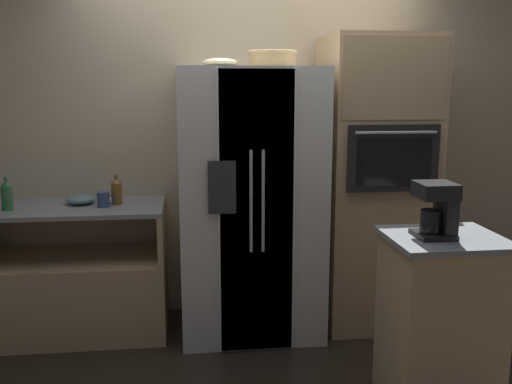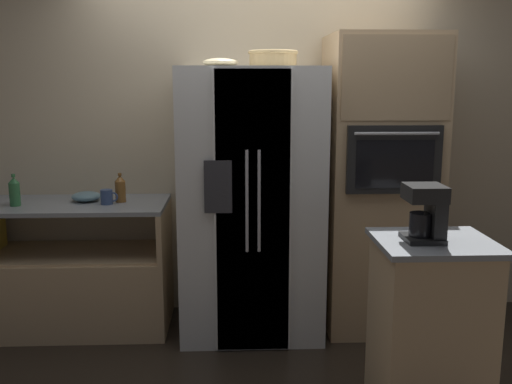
% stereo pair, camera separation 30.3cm
% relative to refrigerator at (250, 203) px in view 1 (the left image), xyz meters
% --- Properties ---
extents(ground_plane, '(20.00, 20.00, 0.00)m').
position_rel_refrigerator_xyz_m(ground_plane, '(0.06, -0.03, -0.92)').
color(ground_plane, black).
extents(wall_back, '(12.00, 0.06, 2.80)m').
position_rel_refrigerator_xyz_m(wall_back, '(0.06, 0.42, 0.48)').
color(wall_back, beige).
rests_on(wall_back, ground_plane).
extents(counter_left, '(1.51, 0.64, 0.92)m').
position_rel_refrigerator_xyz_m(counter_left, '(-1.37, 0.07, -0.59)').
color(counter_left, tan).
rests_on(counter_left, ground_plane).
extents(refrigerator, '(0.96, 0.81, 1.85)m').
position_rel_refrigerator_xyz_m(refrigerator, '(0.00, 0.00, 0.00)').
color(refrigerator, silver).
rests_on(refrigerator, ground_plane).
extents(wall_oven, '(0.74, 0.74, 2.07)m').
position_rel_refrigerator_xyz_m(wall_oven, '(0.91, 0.05, 0.11)').
color(wall_oven, tan).
rests_on(wall_oven, ground_plane).
extents(island_counter, '(0.60, 0.55, 0.95)m').
position_rel_refrigerator_xyz_m(island_counter, '(0.91, -1.10, -0.44)').
color(island_counter, tan).
rests_on(island_counter, ground_plane).
extents(wicker_basket, '(0.33, 0.33, 0.11)m').
position_rel_refrigerator_xyz_m(wicker_basket, '(0.15, -0.05, 0.98)').
color(wicker_basket, tan).
rests_on(wicker_basket, refrigerator).
extents(fruit_bowl, '(0.23, 0.23, 0.06)m').
position_rel_refrigerator_xyz_m(fruit_bowl, '(-0.20, -0.08, 0.95)').
color(fruit_bowl, beige).
rests_on(fruit_bowl, refrigerator).
extents(bottle_tall, '(0.07, 0.07, 0.21)m').
position_rel_refrigerator_xyz_m(bottle_tall, '(-0.92, 0.09, 0.09)').
color(bottle_tall, brown).
rests_on(bottle_tall, counter_left).
extents(bottle_short, '(0.07, 0.07, 0.22)m').
position_rel_refrigerator_xyz_m(bottle_short, '(-1.61, -0.01, 0.09)').
color(bottle_short, '#33723F').
rests_on(bottle_short, counter_left).
extents(mug, '(0.12, 0.08, 0.10)m').
position_rel_refrigerator_xyz_m(mug, '(-0.99, 0.02, 0.04)').
color(mug, '#384C7A').
rests_on(mug, counter_left).
extents(mixing_bowl, '(0.21, 0.21, 0.07)m').
position_rel_refrigerator_xyz_m(mixing_bowl, '(-1.16, 0.13, 0.03)').
color(mixing_bowl, '#668C99').
rests_on(mixing_bowl, counter_left).
extents(coffee_maker, '(0.19, 0.20, 0.29)m').
position_rel_refrigerator_xyz_m(coffee_maker, '(0.86, -1.11, 0.18)').
color(coffee_maker, black).
rests_on(coffee_maker, island_counter).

